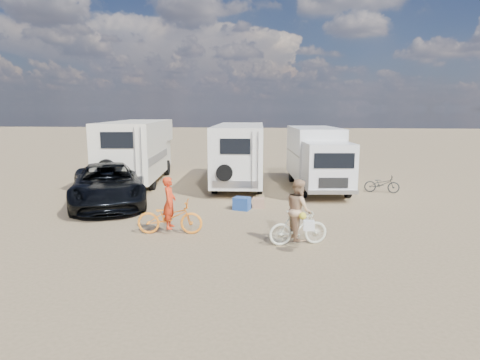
# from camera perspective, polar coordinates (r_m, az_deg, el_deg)

# --- Properties ---
(ground) EXTENTS (140.00, 140.00, 0.00)m
(ground) POSITION_cam_1_polar(r_m,az_deg,el_deg) (13.27, -4.44, -6.35)
(ground) COLOR #8E7755
(ground) RESTS_ON ground
(rv_main) EXTENTS (2.62, 7.11, 2.96)m
(rv_main) POSITION_cam_1_polar(r_m,az_deg,el_deg) (19.96, -0.06, 3.50)
(rv_main) COLOR white
(rv_main) RESTS_ON ground
(rv_left) EXTENTS (3.36, 7.56, 3.10)m
(rv_left) POSITION_cam_1_polar(r_m,az_deg,el_deg) (21.46, -14.17, 3.85)
(rv_left) COLOR beige
(rv_left) RESTS_ON ground
(box_truck) EXTENTS (2.79, 6.60, 2.84)m
(box_truck) POSITION_cam_1_polar(r_m,az_deg,el_deg) (19.28, 10.85, 2.92)
(box_truck) COLOR silver
(box_truck) RESTS_ON ground
(dark_suv) EXTENTS (4.74, 6.32, 1.60)m
(dark_suv) POSITION_cam_1_polar(r_m,az_deg,el_deg) (16.72, -18.13, -0.61)
(dark_suv) COLOR black
(dark_suv) RESTS_ON ground
(bike_man) EXTENTS (2.01, 0.84, 1.03)m
(bike_man) POSITION_cam_1_polar(r_m,az_deg,el_deg) (12.42, -9.82, -5.14)
(bike_man) COLOR orange
(bike_man) RESTS_ON ground
(bike_woman) EXTENTS (1.72, 0.89, 0.99)m
(bike_woman) POSITION_cam_1_polar(r_m,az_deg,el_deg) (11.36, 8.18, -6.61)
(bike_woman) COLOR beige
(bike_woman) RESTS_ON ground
(rider_man) EXTENTS (0.42, 0.60, 1.56)m
(rider_man) POSITION_cam_1_polar(r_m,az_deg,el_deg) (12.35, -9.86, -3.96)
(rider_man) COLOR red
(rider_man) RESTS_ON ground
(rider_woman) EXTENTS (0.83, 0.95, 1.67)m
(rider_woman) POSITION_cam_1_polar(r_m,az_deg,el_deg) (11.27, 8.22, -4.96)
(rider_woman) COLOR tan
(rider_woman) RESTS_ON ground
(bike_parked) EXTENTS (1.58, 0.76, 0.80)m
(bike_parked) POSITION_cam_1_polar(r_m,az_deg,el_deg) (19.31, 19.30, -0.52)
(bike_parked) COLOR black
(bike_parked) RESTS_ON ground
(cooler) EXTENTS (0.69, 0.58, 0.47)m
(cooler) POSITION_cam_1_polar(r_m,az_deg,el_deg) (15.15, 0.25, -3.34)
(cooler) COLOR navy
(cooler) RESTS_ON ground
(crate) EXTENTS (0.47, 0.47, 0.36)m
(crate) POSITION_cam_1_polar(r_m,az_deg,el_deg) (15.57, 2.62, -3.20)
(crate) COLOR #956D54
(crate) RESTS_ON ground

